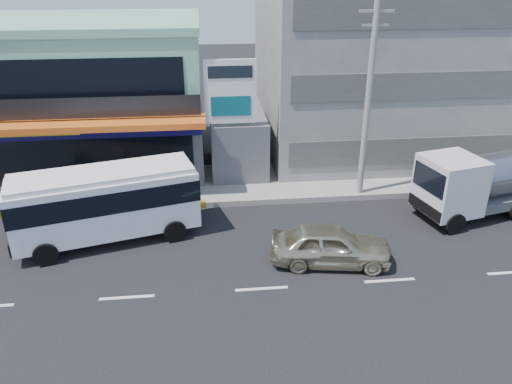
% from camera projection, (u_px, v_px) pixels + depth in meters
% --- Properties ---
extents(ground, '(120.00, 120.00, 0.00)m').
position_uv_depth(ground, '(262.00, 289.00, 18.83)').
color(ground, black).
rests_on(ground, ground).
extents(sidewalk, '(70.00, 5.00, 0.30)m').
position_uv_depth(sidewalk, '(331.00, 179.00, 27.81)').
color(sidewalk, gray).
rests_on(sidewalk, ground).
extents(shop_building, '(12.40, 11.70, 8.00)m').
position_uv_depth(shop_building, '(97.00, 98.00, 28.91)').
color(shop_building, '#4F5055').
rests_on(shop_building, ground).
extents(concrete_building, '(16.00, 12.00, 14.00)m').
position_uv_depth(concrete_building, '(396.00, 37.00, 30.34)').
color(concrete_building, gray).
rests_on(concrete_building, ground).
extents(gap_structure, '(3.00, 6.00, 3.50)m').
position_uv_depth(gap_structure, '(237.00, 141.00, 28.89)').
color(gap_structure, '#4F5055').
rests_on(gap_structure, ground).
extents(satellite_dish, '(1.50, 1.50, 0.15)m').
position_uv_depth(satellite_dish, '(238.00, 115.00, 27.22)').
color(satellite_dish, slate).
rests_on(satellite_dish, gap_structure).
extents(billboard, '(2.60, 0.18, 6.90)m').
position_uv_depth(billboard, '(231.00, 99.00, 24.98)').
color(billboard, gray).
rests_on(billboard, ground).
extents(utility_pole_near, '(1.60, 0.30, 10.00)m').
position_uv_depth(utility_pole_near, '(368.00, 100.00, 23.89)').
color(utility_pole_near, '#999993').
rests_on(utility_pole_near, ground).
extents(minibus, '(8.14, 4.38, 3.25)m').
position_uv_depth(minibus, '(105.00, 200.00, 21.38)').
color(minibus, white).
rests_on(minibus, ground).
extents(sedan, '(5.12, 2.71, 1.66)m').
position_uv_depth(sedan, '(331.00, 245.00, 20.12)').
color(sedan, beige).
rests_on(sedan, ground).
extents(tanker_truck, '(8.37, 4.14, 3.17)m').
position_uv_depth(tanker_truck, '(492.00, 181.00, 23.78)').
color(tanker_truck, silver).
rests_on(tanker_truck, ground).
extents(motorcycle_rider, '(2.02, 1.23, 2.44)m').
position_uv_depth(motorcycle_rider, '(115.00, 199.00, 24.00)').
color(motorcycle_rider, '#590C18').
rests_on(motorcycle_rider, ground).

